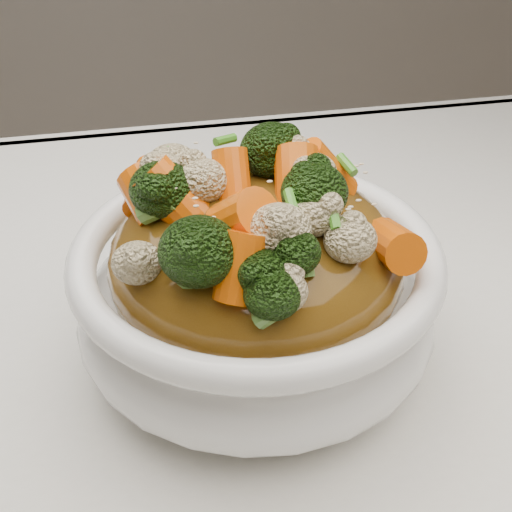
{
  "coord_description": "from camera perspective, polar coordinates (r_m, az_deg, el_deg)",
  "views": [
    {
      "loc": [
        -0.11,
        -0.35,
        1.1
      ],
      "look_at": [
        -0.04,
        0.01,
        0.83
      ],
      "focal_mm": 50.0,
      "sensor_mm": 36.0,
      "label": 1
    }
  ],
  "objects": [
    {
      "name": "bowl",
      "position": [
        0.48,
        -0.0,
        -3.53
      ],
      "size": [
        0.31,
        0.31,
        0.09
      ],
      "primitive_type": null,
      "rotation": [
        0.0,
        0.0,
        0.37
      ],
      "color": "white",
      "rests_on": "tablecloth"
    },
    {
      "name": "tablecloth",
      "position": [
        0.52,
        4.43,
        -9.78
      ],
      "size": [
        1.2,
        0.8,
        0.04
      ],
      "primitive_type": "cube",
      "color": "white",
      "rests_on": "dining_table"
    },
    {
      "name": "scallions",
      "position": [
        0.42,
        -0.0,
        7.43
      ],
      "size": [
        0.19,
        0.19,
        0.02
      ],
      "primitive_type": null,
      "rotation": [
        0.0,
        0.0,
        0.37
      ],
      "color": "#3C871F",
      "rests_on": "sauce_base"
    },
    {
      "name": "sauce_base",
      "position": [
        0.46,
        0.0,
        -0.34
      ],
      "size": [
        0.25,
        0.25,
        0.1
      ],
      "primitive_type": "ellipsoid",
      "rotation": [
        0.0,
        0.0,
        0.37
      ],
      "color": "#5E3D10",
      "rests_on": "bowl"
    },
    {
      "name": "cauliflower",
      "position": [
        0.43,
        0.0,
        6.9
      ],
      "size": [
        0.25,
        0.25,
        0.04
      ],
      "primitive_type": null,
      "rotation": [
        0.0,
        0.0,
        0.37
      ],
      "color": "beige",
      "rests_on": "sauce_base"
    },
    {
      "name": "sesame_seeds",
      "position": [
        0.42,
        -0.0,
        7.43
      ],
      "size": [
        0.22,
        0.22,
        0.01
      ],
      "primitive_type": null,
      "rotation": [
        0.0,
        0.0,
        0.37
      ],
      "color": "beige",
      "rests_on": "sauce_base"
    },
    {
      "name": "broccoli",
      "position": [
        0.42,
        0.0,
        7.16
      ],
      "size": [
        0.25,
        0.25,
        0.05
      ],
      "primitive_type": null,
      "rotation": [
        0.0,
        0.0,
        0.37
      ],
      "color": "black",
      "rests_on": "sauce_base"
    },
    {
      "name": "carrots",
      "position": [
        0.42,
        0.0,
        7.3
      ],
      "size": [
        0.25,
        0.25,
        0.06
      ],
      "primitive_type": null,
      "rotation": [
        0.0,
        0.0,
        0.37
      ],
      "color": "#DF5B07",
      "rests_on": "sauce_base"
    }
  ]
}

